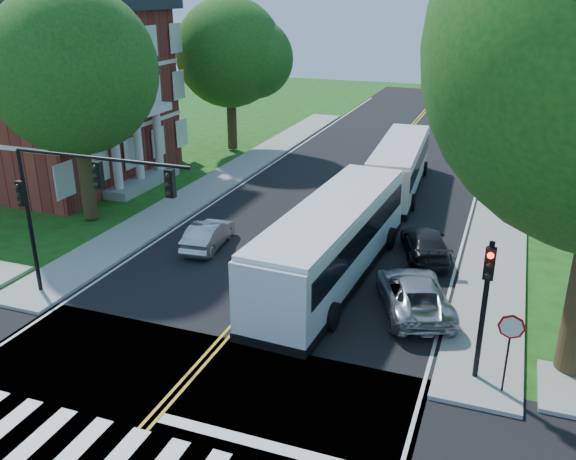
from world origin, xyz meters
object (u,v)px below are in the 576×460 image
at_px(signal_nw, 75,194).
at_px(bus_follow, 399,165).
at_px(dark_sedan, 425,243).
at_px(signal_ne, 486,294).
at_px(hatchback, 208,235).
at_px(suv, 414,293).
at_px(bus_lead, 333,240).

relative_size(signal_nw, bus_follow, 0.64).
xyz_separation_m(bus_follow, dark_sedan, (2.99, -9.34, -0.88)).
bearing_deg(signal_ne, signal_nw, -179.95).
distance_m(signal_ne, bus_follow, 19.14).
distance_m(hatchback, dark_sedan, 9.79).
relative_size(hatchback, suv, 0.76).
height_order(signal_ne, suv, signal_ne).
bearing_deg(signal_ne, hatchback, 152.44).
relative_size(bus_follow, hatchback, 2.98).
height_order(signal_nw, dark_sedan, signal_nw).
xyz_separation_m(signal_ne, suv, (-2.51, 3.75, -2.27)).
bearing_deg(signal_ne, suv, 123.85).
distance_m(signal_ne, suv, 5.05).
relative_size(signal_nw, suv, 1.45).
bearing_deg(suv, signal_nw, -2.75).
relative_size(signal_nw, hatchback, 1.90).
xyz_separation_m(signal_ne, bus_lead, (-6.08, 5.26, -1.25)).
distance_m(signal_ne, dark_sedan, 9.56).
distance_m(signal_nw, dark_sedan, 14.75).
bearing_deg(suv, bus_lead, -43.73).
bearing_deg(suv, dark_sedan, -107.02).
xyz_separation_m(hatchback, suv, (9.83, -2.70, 0.06)).
xyz_separation_m(bus_lead, bus_follow, (0.24, 12.91, -0.19)).
distance_m(bus_follow, suv, 14.82).
height_order(signal_nw, bus_lead, signal_nw).
relative_size(bus_follow, suv, 2.28).
bearing_deg(dark_sedan, signal_ne, 90.86).
height_order(bus_follow, dark_sedan, bus_follow).
relative_size(signal_ne, hatchback, 1.17).
distance_m(suv, dark_sedan, 5.09).
distance_m(signal_nw, suv, 12.68).
distance_m(signal_nw, bus_follow, 20.15).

